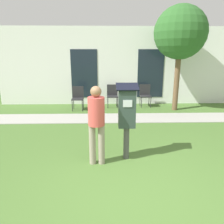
{
  "coord_description": "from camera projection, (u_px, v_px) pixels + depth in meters",
  "views": [
    {
      "loc": [
        -0.5,
        -2.96,
        2.18
      ],
      "look_at": [
        -0.38,
        1.16,
        1.05
      ],
      "focal_mm": 35.0,
      "sensor_mm": 36.0,
      "label": 1
    }
  ],
  "objects": [
    {
      "name": "ground_plane",
      "position": [
        138.0,
        195.0,
        3.45
      ],
      "size": [
        40.0,
        40.0,
        0.0
      ],
      "primitive_type": "plane",
      "color": "#476B2D"
    },
    {
      "name": "sidewalk",
      "position": [
        121.0,
        118.0,
        7.45
      ],
      "size": [
        12.0,
        1.1,
        0.02
      ],
      "color": "#A3A099",
      "rests_on": "ground"
    },
    {
      "name": "building_facade",
      "position": [
        117.0,
        66.0,
        9.24
      ],
      "size": [
        10.0,
        0.26,
        3.2
      ],
      "color": "white",
      "rests_on": "ground"
    },
    {
      "name": "parking_meter",
      "position": [
        127.0,
        112.0,
        4.39
      ],
      "size": [
        0.44,
        0.31,
        1.59
      ],
      "color": "#4C4C4C",
      "rests_on": "ground"
    },
    {
      "name": "person_standing",
      "position": [
        96.0,
        120.0,
        4.2
      ],
      "size": [
        0.32,
        0.32,
        1.58
      ],
      "rotation": [
        0.0,
        0.0,
        -0.25
      ],
      "color": "gray",
      "rests_on": "ground"
    },
    {
      "name": "outdoor_chair_left",
      "position": [
        78.0,
        96.0,
        8.48
      ],
      "size": [
        0.44,
        0.44,
        0.9
      ],
      "rotation": [
        0.0,
        0.0,
        0.07
      ],
      "color": "#262628",
      "rests_on": "ground"
    },
    {
      "name": "outdoor_chair_middle",
      "position": [
        112.0,
        94.0,
        8.97
      ],
      "size": [
        0.44,
        0.44,
        0.9
      ],
      "rotation": [
        0.0,
        0.0,
        0.07
      ],
      "color": "#262628",
      "rests_on": "ground"
    },
    {
      "name": "outdoor_chair_right",
      "position": [
        145.0,
        94.0,
        9.02
      ],
      "size": [
        0.44,
        0.44,
        0.9
      ],
      "rotation": [
        0.0,
        0.0,
        -0.3
      ],
      "color": "#262628",
      "rests_on": "ground"
    },
    {
      "name": "tree",
      "position": [
        180.0,
        33.0,
        7.82
      ],
      "size": [
        1.9,
        1.9,
        3.82
      ],
      "color": "brown",
      "rests_on": "ground"
    }
  ]
}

